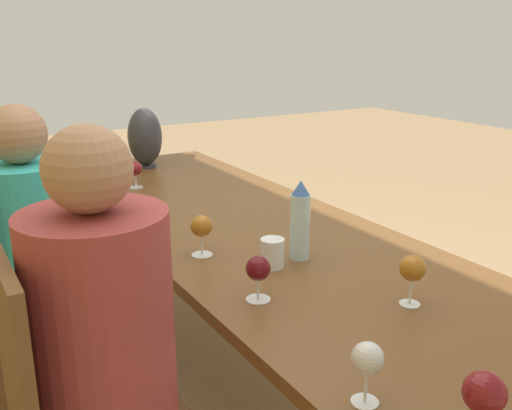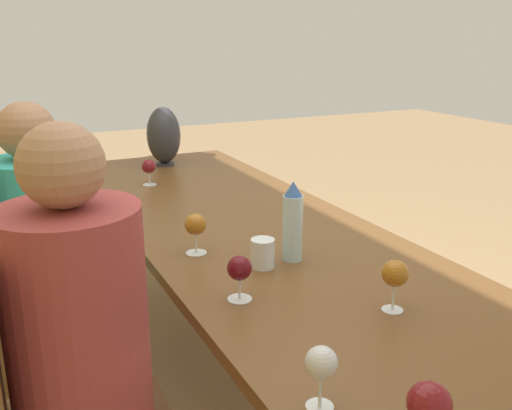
{
  "view_description": "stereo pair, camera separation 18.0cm",
  "coord_description": "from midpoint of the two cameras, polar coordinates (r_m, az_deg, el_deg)",
  "views": [
    {
      "loc": [
        -1.78,
        1.05,
        1.47
      ],
      "look_at": [
        -0.03,
        0.0,
        0.85
      ],
      "focal_mm": 40.0,
      "sensor_mm": 36.0,
      "label": 1
    },
    {
      "loc": [
        -1.87,
        0.89,
        1.47
      ],
      "look_at": [
        -0.03,
        0.0,
        0.85
      ],
      "focal_mm": 40.0,
      "sensor_mm": 36.0,
      "label": 2
    }
  ],
  "objects": [
    {
      "name": "person_far",
      "position": [
        2.42,
        -23.27,
        -4.17
      ],
      "size": [
        0.35,
        0.35,
        1.22
      ],
      "color": "#2D2D38",
      "rests_on": "ground_plane"
    },
    {
      "name": "dining_table",
      "position": [
        2.21,
        -2.79,
        -3.88
      ],
      "size": [
        2.9,
        0.89,
        0.75
      ],
      "color": "brown",
      "rests_on": "ground_plane"
    },
    {
      "name": "wine_glass_1",
      "position": [
        1.17,
        6.65,
        -15.24
      ],
      "size": [
        0.07,
        0.07,
        0.14
      ],
      "color": "silver",
      "rests_on": "dining_table"
    },
    {
      "name": "chair_far",
      "position": [
        2.45,
        -25.07,
        -7.22
      ],
      "size": [
        0.44,
        0.44,
        1.01
      ],
      "color": "brown",
      "rests_on": "ground_plane"
    },
    {
      "name": "wine_glass_4",
      "position": [
        1.58,
        -3.06,
        -6.54
      ],
      "size": [
        0.07,
        0.07,
        0.13
      ],
      "color": "silver",
      "rests_on": "dining_table"
    },
    {
      "name": "person_near",
      "position": [
        1.53,
        -17.78,
        -14.86
      ],
      "size": [
        0.35,
        0.35,
        1.28
      ],
      "color": "#2D2D38",
      "rests_on": "ground_plane"
    },
    {
      "name": "wine_glass_0",
      "position": [
        1.91,
        -8.19,
        -2.25
      ],
      "size": [
        0.07,
        0.07,
        0.14
      ],
      "color": "silver",
      "rests_on": "dining_table"
    },
    {
      "name": "water_tumbler",
      "position": [
        1.82,
        -1.19,
        -4.86
      ],
      "size": [
        0.08,
        0.08,
        0.09
      ],
      "color": "silver",
      "rests_on": "dining_table"
    },
    {
      "name": "wine_glass_3",
      "position": [
        2.81,
        -13.81,
        3.45
      ],
      "size": [
        0.07,
        0.07,
        0.13
      ],
      "color": "silver",
      "rests_on": "dining_table"
    },
    {
      "name": "ground_plane",
      "position": [
        2.54,
        -2.56,
        -18.51
      ],
      "size": [
        14.0,
        14.0,
        0.0
      ],
      "primitive_type": "plane",
      "color": "#937551"
    },
    {
      "name": "vase",
      "position": [
        3.21,
        -12.65,
        6.63
      ],
      "size": [
        0.19,
        0.19,
        0.33
      ],
      "color": "#2D2D33",
      "rests_on": "dining_table"
    },
    {
      "name": "water_bottle",
      "position": [
        1.85,
        1.67,
        -1.67
      ],
      "size": [
        0.07,
        0.07,
        0.27
      ],
      "color": "#ADCCD6",
      "rests_on": "dining_table"
    },
    {
      "name": "wine_glass_5",
      "position": [
        1.58,
        12.27,
        -6.36
      ],
      "size": [
        0.07,
        0.07,
        0.14
      ],
      "color": "silver",
      "rests_on": "dining_table"
    },
    {
      "name": "wine_glass_2",
      "position": [
        1.09,
        17.35,
        -17.74
      ],
      "size": [
        0.08,
        0.08,
        0.15
      ],
      "color": "silver",
      "rests_on": "dining_table"
    }
  ]
}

